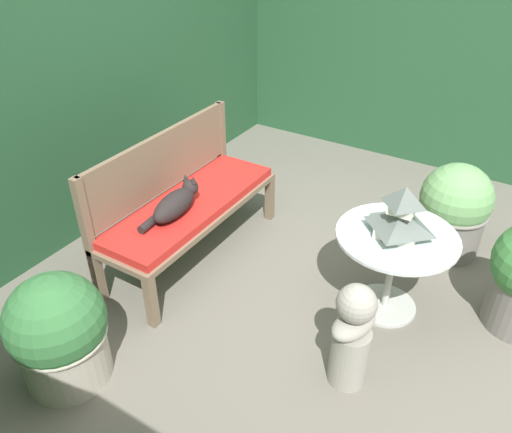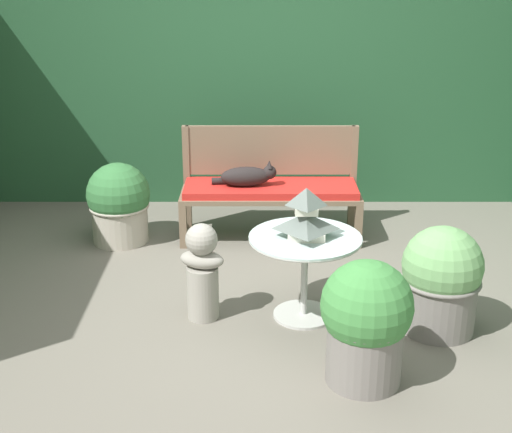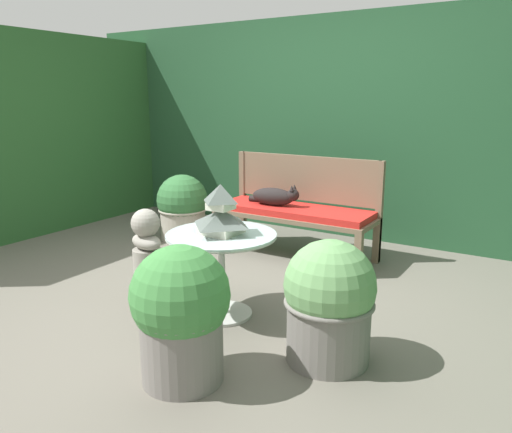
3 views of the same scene
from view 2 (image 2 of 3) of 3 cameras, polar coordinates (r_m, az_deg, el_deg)
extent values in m
plane|color=#666056|center=(5.15, -0.27, -6.10)|extent=(30.00, 30.00, 0.00)
cube|color=#234C2D|center=(7.17, -0.30, 11.12)|extent=(6.40, 1.00, 2.27)
cube|color=brown|center=(5.87, -6.13, -0.80)|extent=(0.06, 0.06, 0.37)
cube|color=brown|center=(5.90, 7.92, -0.77)|extent=(0.06, 0.06, 0.37)
cube|color=brown|center=(6.29, -5.74, 0.71)|extent=(0.06, 0.06, 0.37)
cube|color=brown|center=(6.32, 7.36, 0.73)|extent=(0.06, 0.06, 0.37)
cube|color=brown|center=(5.98, 0.88, 1.83)|extent=(1.50, 0.52, 0.04)
cube|color=red|center=(5.97, 0.88, 2.28)|extent=(1.44, 0.47, 0.06)
cube|color=brown|center=(6.21, -5.84, 3.11)|extent=(0.06, 0.06, 0.92)
cube|color=brown|center=(6.24, 7.48, 3.12)|extent=(0.06, 0.06, 0.92)
cube|color=brown|center=(6.12, 0.85, 5.33)|extent=(1.44, 0.04, 0.42)
ellipsoid|color=black|center=(5.90, -1.12, 3.21)|extent=(0.43, 0.20, 0.16)
sphere|color=black|center=(5.91, 0.81, 3.56)|extent=(0.11, 0.11, 0.11)
cone|color=black|center=(5.92, 0.78, 4.28)|extent=(0.04, 0.04, 0.05)
cone|color=black|center=(5.86, 0.85, 4.11)|extent=(0.04, 0.04, 0.05)
cylinder|color=black|center=(5.98, -2.76, 2.87)|extent=(0.23, 0.08, 0.06)
cylinder|color=#B7B7B2|center=(4.84, 3.53, -7.82)|extent=(0.40, 0.40, 0.02)
cylinder|color=#B7B7B2|center=(4.72, 3.61, -4.91)|extent=(0.04, 0.04, 0.56)
cylinder|color=silver|center=(4.61, 3.68, -1.67)|extent=(0.73, 0.73, 0.01)
torus|color=#B7B7B2|center=(4.61, 3.68, -1.81)|extent=(0.74, 0.74, 0.02)
cube|color=silver|center=(4.59, 3.69, -1.28)|extent=(0.23, 0.23, 0.06)
pyramid|color=#56605B|center=(4.56, 3.72, -0.33)|extent=(0.32, 0.32, 0.11)
cube|color=silver|center=(4.54, 3.74, 0.60)|extent=(0.15, 0.15, 0.05)
pyramid|color=#56605B|center=(4.51, 3.76, 1.60)|extent=(0.20, 0.20, 0.12)
cylinder|color=gray|center=(4.76, -4.54, -6.08)|extent=(0.21, 0.21, 0.36)
ellipsoid|color=gray|center=(4.66, -4.62, -3.45)|extent=(0.33, 0.24, 0.12)
sphere|color=gray|center=(4.60, -4.67, -1.86)|extent=(0.21, 0.21, 0.21)
cylinder|color=#ADA393|center=(6.09, -11.09, -0.52)|extent=(0.46, 0.46, 0.32)
torus|color=#ADA393|center=(6.03, -11.18, 0.80)|extent=(0.50, 0.50, 0.03)
sphere|color=#336B38|center=(6.00, -11.25, 1.74)|extent=(0.53, 0.53, 0.53)
cylinder|color=slate|center=(4.75, 14.13, -6.76)|extent=(0.47, 0.47, 0.36)
torus|color=slate|center=(4.68, 14.31, -4.94)|extent=(0.50, 0.50, 0.03)
sphere|color=#66995B|center=(4.64, 14.42, -3.81)|extent=(0.51, 0.51, 0.51)
cylinder|color=slate|center=(4.13, 8.37, -10.53)|extent=(0.43, 0.43, 0.39)
torus|color=slate|center=(4.04, 8.51, -8.33)|extent=(0.47, 0.47, 0.03)
sphere|color=#3D7F3D|center=(3.99, 8.58, -7.04)|extent=(0.52, 0.52, 0.52)
camera|label=1|loc=(4.30, -32.59, 17.34)|focal=35.00mm
camera|label=3|loc=(2.89, 49.07, -4.01)|focal=35.00mm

